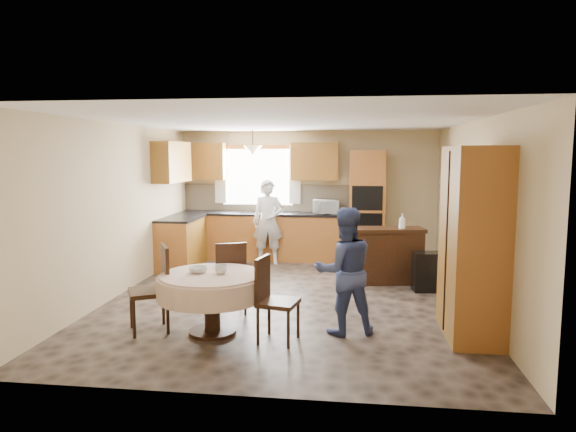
% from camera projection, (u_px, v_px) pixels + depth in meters
% --- Properties ---
extents(floor, '(5.00, 6.00, 0.01)m').
position_uv_depth(floor, '(289.00, 298.00, 7.34)').
color(floor, brown).
rests_on(floor, ground).
extents(ceiling, '(5.00, 6.00, 0.01)m').
position_uv_depth(ceiling, '(289.00, 121.00, 7.03)').
color(ceiling, white).
rests_on(ceiling, wall_back).
extents(wall_back, '(5.00, 0.02, 2.50)m').
position_uv_depth(wall_back, '(308.00, 195.00, 10.14)').
color(wall_back, tan).
rests_on(wall_back, floor).
extents(wall_front, '(5.00, 0.02, 2.50)m').
position_uv_depth(wall_front, '(245.00, 252.00, 4.23)').
color(wall_front, tan).
rests_on(wall_front, floor).
extents(wall_left, '(0.02, 6.00, 2.50)m').
position_uv_depth(wall_left, '(120.00, 209.00, 7.49)').
color(wall_left, tan).
rests_on(wall_left, floor).
extents(wall_right, '(0.02, 6.00, 2.50)m').
position_uv_depth(wall_right, '(474.00, 214.00, 6.88)').
color(wall_right, tan).
rests_on(wall_right, floor).
extents(window, '(1.40, 0.03, 1.10)m').
position_uv_depth(window, '(258.00, 177.00, 10.20)').
color(window, white).
rests_on(window, wall_back).
extents(curtain_left, '(0.22, 0.02, 1.15)m').
position_uv_depth(curtain_left, '(220.00, 174.00, 10.24)').
color(curtain_left, white).
rests_on(curtain_left, wall_back).
extents(curtain_right, '(0.22, 0.02, 1.15)m').
position_uv_depth(curtain_right, '(295.00, 175.00, 10.05)').
color(curtain_right, white).
rests_on(curtain_right, wall_back).
extents(base_cab_back, '(3.30, 0.60, 0.88)m').
position_uv_depth(base_cab_back, '(263.00, 237.00, 10.05)').
color(base_cab_back, '#CA6D35').
rests_on(base_cab_back, floor).
extents(counter_back, '(3.30, 0.64, 0.04)m').
position_uv_depth(counter_back, '(263.00, 213.00, 9.99)').
color(counter_back, black).
rests_on(counter_back, base_cab_back).
extents(base_cab_left, '(0.60, 1.20, 0.88)m').
position_uv_depth(base_cab_left, '(181.00, 243.00, 9.33)').
color(base_cab_left, '#CA6D35').
rests_on(base_cab_left, floor).
extents(counter_left, '(0.64, 1.20, 0.04)m').
position_uv_depth(counter_left, '(181.00, 218.00, 9.27)').
color(counter_left, black).
rests_on(counter_left, base_cab_left).
extents(backsplash, '(3.30, 0.02, 0.55)m').
position_uv_depth(backsplash, '(265.00, 198.00, 10.24)').
color(backsplash, tan).
rests_on(backsplash, wall_back).
extents(wall_cab_left, '(0.85, 0.33, 0.72)m').
position_uv_depth(wall_cab_left, '(204.00, 161.00, 10.15)').
color(wall_cab_left, '#A57329').
rests_on(wall_cab_left, wall_back).
extents(wall_cab_right, '(0.90, 0.33, 0.72)m').
position_uv_depth(wall_cab_right, '(315.00, 161.00, 9.88)').
color(wall_cab_right, '#A57329').
rests_on(wall_cab_right, wall_back).
extents(wall_cab_side, '(0.33, 1.20, 0.72)m').
position_uv_depth(wall_cab_side, '(172.00, 162.00, 9.17)').
color(wall_cab_side, '#A57329').
rests_on(wall_cab_side, wall_left).
extents(oven_tower, '(0.66, 0.62, 2.12)m').
position_uv_depth(oven_tower, '(367.00, 207.00, 9.72)').
color(oven_tower, '#CA6D35').
rests_on(oven_tower, floor).
extents(oven_upper, '(0.56, 0.01, 0.45)m').
position_uv_depth(oven_upper, '(367.00, 198.00, 9.38)').
color(oven_upper, black).
rests_on(oven_upper, oven_tower).
extents(oven_lower, '(0.56, 0.01, 0.45)m').
position_uv_depth(oven_lower, '(367.00, 225.00, 9.44)').
color(oven_lower, black).
rests_on(oven_lower, oven_tower).
extents(pendant, '(0.36, 0.36, 0.18)m').
position_uv_depth(pendant, '(253.00, 150.00, 9.67)').
color(pendant, beige).
rests_on(pendant, ceiling).
extents(sideboard, '(1.22, 0.65, 0.83)m').
position_uv_depth(sideboard, '(386.00, 257.00, 8.19)').
color(sideboard, '#351C0E').
rests_on(sideboard, floor).
extents(space_heater, '(0.46, 0.35, 0.59)m').
position_uv_depth(space_heater, '(428.00, 272.00, 7.71)').
color(space_heater, black).
rests_on(space_heater, floor).
extents(cupboard, '(0.56, 1.12, 2.14)m').
position_uv_depth(cupboard, '(473.00, 243.00, 5.73)').
color(cupboard, '#CA6D35').
rests_on(cupboard, floor).
extents(dining_table, '(1.24, 1.24, 0.70)m').
position_uv_depth(dining_table, '(212.00, 287.00, 5.86)').
color(dining_table, '#351C0E').
rests_on(dining_table, floor).
extents(chair_left, '(0.59, 0.59, 1.00)m').
position_uv_depth(chair_left, '(156.00, 284.00, 5.96)').
color(chair_left, '#351C0E').
rests_on(chair_left, floor).
extents(chair_back, '(0.53, 0.53, 0.95)m').
position_uv_depth(chair_back, '(230.00, 274.00, 6.57)').
color(chair_back, '#351C0E').
rests_on(chair_back, floor).
extents(chair_right, '(0.48, 0.48, 0.94)m').
position_uv_depth(chair_right, '(272.00, 295.00, 5.64)').
color(chair_right, '#351C0E').
rests_on(chair_right, floor).
extents(framed_picture, '(0.06, 0.56, 0.46)m').
position_uv_depth(framed_picture, '(451.00, 180.00, 8.33)').
color(framed_picture, gold).
rests_on(framed_picture, wall_right).
extents(microwave, '(0.50, 0.34, 0.27)m').
position_uv_depth(microwave, '(326.00, 207.00, 9.77)').
color(microwave, silver).
rests_on(microwave, counter_back).
extents(person_sink, '(0.63, 0.47, 1.58)m').
position_uv_depth(person_sink, '(268.00, 222.00, 9.59)').
color(person_sink, silver).
rests_on(person_sink, floor).
extents(person_dining, '(0.84, 0.73, 1.46)m').
position_uv_depth(person_dining, '(345.00, 271.00, 5.85)').
color(person_dining, '#38467C').
rests_on(person_dining, floor).
extents(bowl_sideboard, '(0.20, 0.20, 0.05)m').
position_uv_depth(bowl_sideboard, '(374.00, 230.00, 8.16)').
color(bowl_sideboard, '#B2B2B2').
rests_on(bowl_sideboard, sideboard).
extents(bottle_sideboard, '(0.14, 0.14, 0.29)m').
position_uv_depth(bottle_sideboard, '(402.00, 222.00, 8.10)').
color(bottle_sideboard, silver).
rests_on(bottle_sideboard, sideboard).
extents(cup_table, '(0.15, 0.15, 0.11)m').
position_uv_depth(cup_table, '(221.00, 269.00, 5.82)').
color(cup_table, '#B2B2B2').
rests_on(cup_table, dining_table).
extents(bowl_table, '(0.27, 0.27, 0.07)m').
position_uv_depth(bowl_table, '(198.00, 270.00, 5.89)').
color(bowl_table, '#B2B2B2').
rests_on(bowl_table, dining_table).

